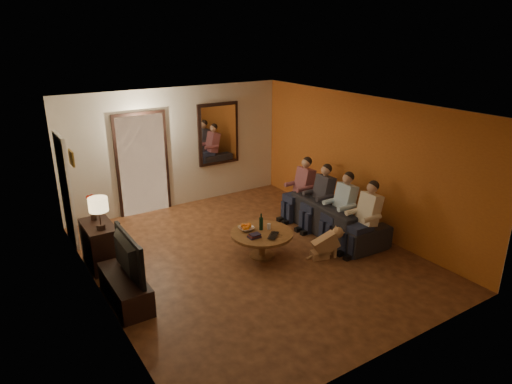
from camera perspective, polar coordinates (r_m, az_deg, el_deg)
floor at (r=8.01m, az=-0.65°, el=-8.09°), size 5.00×6.00×0.01m
ceiling at (r=7.17m, az=-0.73°, el=10.58°), size 5.00×6.00×0.01m
back_wall at (r=10.06m, az=-9.84°, el=5.43°), size 5.00×0.02×2.60m
front_wall at (r=5.40m, az=16.66°, el=-8.13°), size 5.00×0.02×2.60m
left_wall at (r=6.61m, az=-19.42°, el=-3.17°), size 0.02×6.00×2.60m
right_wall at (r=9.01m, az=12.94°, el=3.52°), size 0.02×6.00×2.60m
orange_accent at (r=9.00m, az=12.89°, el=3.51°), size 0.01×6.00×2.60m
kitchen_doorway at (r=9.84m, az=-13.99°, el=3.29°), size 1.00×0.06×2.10m
door_trim at (r=9.83m, az=-13.97°, el=3.27°), size 1.12×0.04×2.22m
fridge_glimpse at (r=9.96m, az=-12.58°, el=2.71°), size 0.45×0.03×1.70m
mirror_frame at (r=10.39m, az=-4.72°, el=7.25°), size 1.00×0.05×1.40m
mirror_glass at (r=10.37m, az=-4.64°, el=7.22°), size 0.86×0.02×1.26m
white_door at (r=8.84m, az=-22.65°, el=0.24°), size 0.06×0.85×2.04m
framed_art at (r=7.66m, az=-22.08°, el=3.97°), size 0.03×0.28×0.24m
art_canvas at (r=7.66m, az=-21.97°, el=3.99°), size 0.01×0.22×0.18m
dresser at (r=8.01m, az=-18.89°, el=-6.29°), size 0.45×0.84×0.75m
table_lamp at (r=7.56m, az=-19.00°, el=-2.54°), size 0.30×0.30×0.54m
flower_vase at (r=7.98m, az=-19.76°, el=-1.84°), size 0.14×0.14×0.44m
tv_stand at (r=6.99m, az=-16.02°, el=-11.54°), size 0.45×1.23×0.41m
tv at (r=6.74m, az=-16.44°, el=-7.73°), size 1.10×0.14×0.64m
sofa at (r=8.93m, az=9.75°, el=-3.04°), size 2.26×0.98×0.65m
person_a at (r=8.18m, az=13.56°, el=-3.43°), size 0.60×0.40×1.20m
person_b at (r=8.56m, az=10.70°, el=-2.13°), size 0.60×0.40×1.20m
person_c at (r=8.97m, az=8.10°, el=-0.94°), size 0.60×0.40×1.20m
person_d at (r=9.41m, az=5.74°, el=0.15°), size 0.60×0.40×1.20m
dog at (r=7.96m, az=8.71°, el=-6.29°), size 0.60×0.37×0.56m
coffee_table at (r=7.95m, az=0.73°, el=-6.53°), size 1.35×1.35×0.45m
bowl at (r=7.92m, az=-1.23°, el=-4.58°), size 0.26×0.26×0.06m
oranges at (r=7.89m, az=-1.24°, el=-4.13°), size 0.20×0.20×0.08m
wine_bottle at (r=7.89m, az=0.65°, el=-3.70°), size 0.07×0.07×0.31m
wine_glass at (r=7.96m, az=1.63°, el=-4.31°), size 0.06×0.06×0.10m
book_stack at (r=7.65m, az=-0.23°, el=-5.46°), size 0.20×0.15×0.07m
laptop at (r=7.68m, az=2.52°, el=-5.54°), size 0.39×0.38×0.03m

